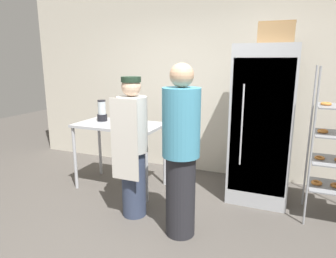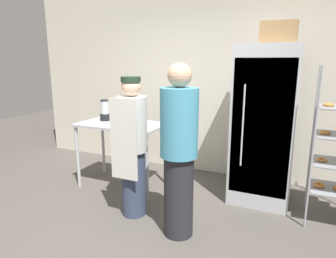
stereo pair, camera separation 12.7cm
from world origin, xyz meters
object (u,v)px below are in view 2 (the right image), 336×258
refrigerator (264,125)px  person_baker (132,146)px  cardboard_storage_box (279,33)px  blender_pitcher (105,111)px  person_customer (179,152)px  donut_box (129,121)px

refrigerator → person_baker: size_ratio=1.22×
cardboard_storage_box → person_baker: cardboard_storage_box is taller
blender_pitcher → person_baker: person_baker is taller
person_customer → refrigerator: bearing=61.8°
refrigerator → person_customer: 1.38m
donut_box → person_baker: person_baker is taller
blender_pitcher → person_baker: (0.88, -0.72, -0.22)m
blender_pitcher → donut_box: bearing=-14.5°
donut_box → person_customer: person_customer is taller
person_customer → blender_pitcher: bearing=149.8°
cardboard_storage_box → person_baker: 2.09m
refrigerator → cardboard_storage_box: bearing=-41.2°
person_baker → person_customer: 0.65m
person_baker → refrigerator: bearing=39.4°
blender_pitcher → cardboard_storage_box: size_ratio=0.75×
donut_box → refrigerator: bearing=15.1°
blender_pitcher → refrigerator: bearing=8.8°
person_baker → person_customer: size_ratio=0.91×
refrigerator → blender_pitcher: (-2.16, -0.34, 0.07)m
refrigerator → person_baker: (-1.28, -1.05, -0.14)m
cardboard_storage_box → donut_box: bearing=-168.0°
person_baker → donut_box: bearing=124.6°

